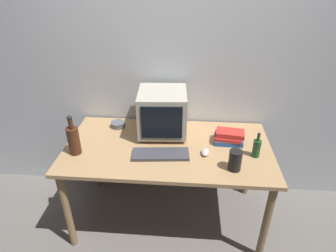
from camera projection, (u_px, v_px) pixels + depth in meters
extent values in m
plane|color=slate|center=(168.00, 215.00, 2.62)|extent=(6.00, 6.00, 0.00)
cube|color=silver|center=(173.00, 65.00, 2.42)|extent=(4.00, 0.08, 2.50)
cube|color=tan|center=(168.00, 148.00, 2.26)|extent=(1.60, 0.84, 0.03)
cylinder|color=olive|center=(67.00, 211.00, 2.18)|extent=(0.06, 0.06, 0.73)
cylinder|color=olive|center=(266.00, 223.00, 2.08)|extent=(0.06, 0.06, 0.73)
cylinder|color=olive|center=(95.00, 156.00, 2.81)|extent=(0.06, 0.06, 0.73)
cylinder|color=olive|center=(249.00, 163.00, 2.70)|extent=(0.06, 0.06, 0.73)
cube|color=#B2AD9E|center=(163.00, 131.00, 2.42)|extent=(0.29, 0.26, 0.03)
cube|color=#B2AD9E|center=(162.00, 111.00, 2.33)|extent=(0.40, 0.40, 0.34)
cube|color=black|center=(162.00, 123.00, 2.16)|extent=(0.31, 0.03, 0.27)
cube|color=#3F3F47|center=(161.00, 154.00, 2.13)|extent=(0.43, 0.19, 0.02)
ellipsoid|color=beige|center=(205.00, 152.00, 2.14)|extent=(0.07, 0.11, 0.04)
cylinder|color=#472314|center=(74.00, 141.00, 2.12)|extent=(0.09, 0.09, 0.21)
cylinder|color=#472314|center=(71.00, 124.00, 2.04)|extent=(0.03, 0.03, 0.07)
sphere|color=#262626|center=(69.00, 118.00, 2.02)|extent=(0.04, 0.04, 0.04)
cylinder|color=#1E4C23|center=(256.00, 148.00, 2.10)|extent=(0.06, 0.06, 0.14)
cylinder|color=#1E4C23|center=(258.00, 138.00, 2.05)|extent=(0.02, 0.02, 0.05)
sphere|color=#262626|center=(259.00, 134.00, 2.04)|extent=(0.02, 0.02, 0.02)
cube|color=#28569E|center=(228.00, 140.00, 2.29)|extent=(0.22, 0.17, 0.04)
cube|color=red|center=(228.00, 137.00, 2.27)|extent=(0.22, 0.17, 0.03)
cube|color=red|center=(230.00, 133.00, 2.25)|extent=(0.23, 0.15, 0.04)
cylinder|color=#595B66|center=(118.00, 124.00, 2.50)|extent=(0.12, 0.12, 0.04)
cylinder|color=black|center=(235.00, 160.00, 1.96)|extent=(0.09, 0.09, 0.15)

